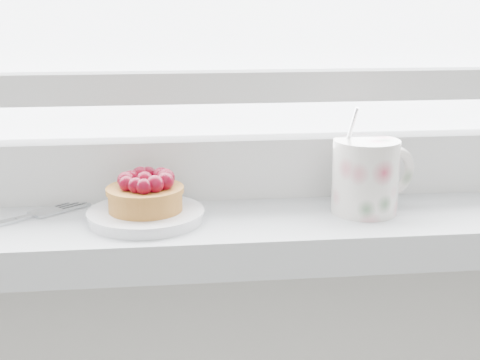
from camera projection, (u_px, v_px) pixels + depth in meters
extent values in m
cube|color=silver|center=(231.00, 229.00, 0.74)|extent=(1.60, 0.20, 0.04)
cube|color=silver|center=(225.00, 166.00, 0.80)|extent=(1.30, 0.05, 0.07)
cube|color=silver|center=(225.00, 86.00, 0.77)|extent=(1.30, 0.04, 0.04)
cylinder|color=white|center=(146.00, 215.00, 0.71)|extent=(0.12, 0.12, 0.01)
cylinder|color=#985C21|center=(145.00, 199.00, 0.70)|extent=(0.08, 0.08, 0.03)
cylinder|color=#985C21|center=(145.00, 190.00, 0.70)|extent=(0.08, 0.08, 0.01)
sphere|color=#4E0715|center=(145.00, 180.00, 0.70)|extent=(0.02, 0.02, 0.02)
sphere|color=#4E0715|center=(166.00, 178.00, 0.70)|extent=(0.02, 0.02, 0.02)
sphere|color=#4E0715|center=(161.00, 176.00, 0.71)|extent=(0.02, 0.02, 0.02)
sphere|color=#4E0715|center=(148.00, 175.00, 0.72)|extent=(0.02, 0.02, 0.02)
sphere|color=#4E0715|center=(140.00, 175.00, 0.71)|extent=(0.02, 0.02, 0.02)
sphere|color=#4E0715|center=(131.00, 178.00, 0.71)|extent=(0.02, 0.02, 0.02)
sphere|color=#4E0715|center=(126.00, 180.00, 0.70)|extent=(0.02, 0.02, 0.02)
sphere|color=#4E0715|center=(127.00, 184.00, 0.69)|extent=(0.02, 0.02, 0.02)
sphere|color=#4E0715|center=(136.00, 185.00, 0.68)|extent=(0.02, 0.02, 0.02)
sphere|color=#4E0715|center=(144.00, 187.00, 0.67)|extent=(0.02, 0.02, 0.02)
sphere|color=#4E0715|center=(155.00, 184.00, 0.68)|extent=(0.02, 0.02, 0.02)
sphere|color=#4E0715|center=(165.00, 181.00, 0.69)|extent=(0.02, 0.02, 0.02)
cylinder|color=silver|center=(365.00, 177.00, 0.73)|extent=(0.09, 0.09, 0.08)
cylinder|color=black|center=(367.00, 143.00, 0.72)|extent=(0.06, 0.06, 0.01)
torus|color=silver|center=(394.00, 171.00, 0.74)|extent=(0.06, 0.03, 0.06)
cylinder|color=silver|center=(351.00, 129.00, 0.72)|extent=(0.01, 0.02, 0.05)
cube|color=silver|center=(25.00, 217.00, 0.71)|extent=(0.02, 0.02, 0.00)
cube|color=silver|center=(46.00, 212.00, 0.73)|extent=(0.04, 0.04, 0.00)
cube|color=silver|center=(76.00, 208.00, 0.75)|extent=(0.03, 0.03, 0.00)
cube|color=silver|center=(73.00, 206.00, 0.75)|extent=(0.03, 0.03, 0.00)
cube|color=silver|center=(69.00, 205.00, 0.76)|extent=(0.03, 0.03, 0.00)
cube|color=silver|center=(66.00, 204.00, 0.76)|extent=(0.03, 0.03, 0.00)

